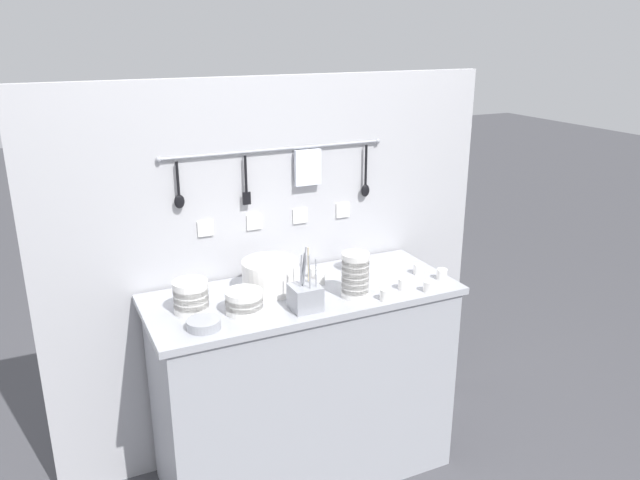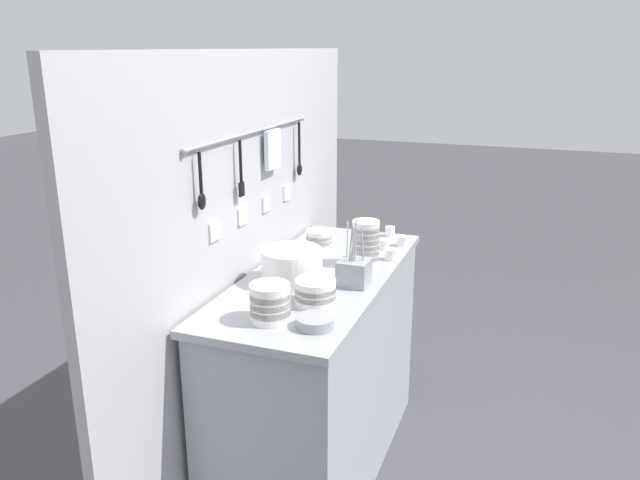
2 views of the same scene
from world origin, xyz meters
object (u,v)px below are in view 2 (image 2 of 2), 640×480
at_px(bowl_stack_back_corner, 319,239).
at_px(bowl_stack_short_front, 366,243).
at_px(bowl_stack_tall_left, 269,302).
at_px(bowl_stack_wide_centre, 315,292).
at_px(plate_stack, 292,266).
at_px(steel_mixing_bowl, 315,322).
at_px(cup_edge_far, 367,233).
at_px(cup_back_left, 390,231).
at_px(cup_beside_plates, 391,255).
at_px(cutlery_caddy, 354,272).
at_px(cup_by_caddy, 303,257).
at_px(cup_front_right, 384,245).
at_px(cup_front_left, 402,241).
at_px(cup_centre, 317,259).

bearing_deg(bowl_stack_back_corner, bowl_stack_short_front, -119.19).
bearing_deg(bowl_stack_tall_left, bowl_stack_wide_centre, -26.99).
bearing_deg(bowl_stack_short_front, plate_stack, 144.03).
bearing_deg(steel_mixing_bowl, cup_edge_far, 6.50).
distance_m(cup_back_left, cup_beside_plates, 0.36).
bearing_deg(cup_beside_plates, plate_stack, 142.67).
distance_m(cutlery_caddy, cup_beside_plates, 0.35).
bearing_deg(plate_stack, cup_by_caddy, 10.76).
bearing_deg(steel_mixing_bowl, bowl_stack_short_front, 1.48).
xyz_separation_m(cutlery_caddy, cup_front_right, (0.47, 0.00, -0.03)).
bearing_deg(cup_front_right, cup_edge_far, 37.69).
bearing_deg(cup_front_right, cup_beside_plates, -153.44).
relative_size(bowl_stack_short_front, cup_edge_far, 4.05).
bearing_deg(bowl_stack_tall_left, bowl_stack_short_front, -12.52).
distance_m(bowl_stack_tall_left, cup_front_left, 1.00).
bearing_deg(bowl_stack_short_front, cup_centre, 110.81).
height_order(bowl_stack_back_corner, bowl_stack_short_front, bowl_stack_short_front).
relative_size(bowl_stack_short_front, cup_front_right, 4.05).
bearing_deg(cutlery_caddy, bowl_stack_tall_left, 158.07).
height_order(cutlery_caddy, cup_front_left, cutlery_caddy).
xyz_separation_m(bowl_stack_back_corner, plate_stack, (-0.45, -0.05, 0.02)).
relative_size(bowl_stack_wide_centre, cup_front_left, 3.10).
bearing_deg(cup_centre, bowl_stack_back_corner, 17.92).
distance_m(bowl_stack_tall_left, cup_front_right, 0.91).
relative_size(cutlery_caddy, cup_edge_far, 5.56).
height_order(cup_front_right, cup_beside_plates, same).
distance_m(bowl_stack_short_front, cutlery_caddy, 0.24).
bearing_deg(bowl_stack_wide_centre, cup_centre, 19.73).
bearing_deg(cup_centre, cup_edge_far, -11.30).
xyz_separation_m(cup_edge_far, cup_front_right, (-0.16, -0.12, 0.00)).
bearing_deg(bowl_stack_back_corner, steel_mixing_bowl, -160.64).
bearing_deg(plate_stack, cup_front_right, -24.23).
bearing_deg(cutlery_caddy, cup_front_right, 0.27).
bearing_deg(bowl_stack_back_corner, bowl_stack_wide_centre, -160.91).
bearing_deg(cutlery_caddy, bowl_stack_back_corner, 36.66).
bearing_deg(bowl_stack_tall_left, cup_by_caddy, 10.71).
xyz_separation_m(cutlery_caddy, cup_by_caddy, (0.17, 0.28, -0.03)).
height_order(bowl_stack_tall_left, cup_beside_plates, bowl_stack_tall_left).
height_order(bowl_stack_wide_centre, cup_front_right, bowl_stack_wide_centre).
bearing_deg(cup_beside_plates, cup_edge_far, 33.01).
xyz_separation_m(cup_by_caddy, cup_beside_plates, (0.16, -0.35, 0.00)).
bearing_deg(bowl_stack_back_corner, cup_centre, -162.08).
bearing_deg(steel_mixing_bowl, cup_centre, 19.90).
xyz_separation_m(steel_mixing_bowl, cup_back_left, (1.10, 0.02, 0.01)).
distance_m(bowl_stack_wide_centre, cup_front_left, 0.80).
height_order(plate_stack, cup_front_left, plate_stack).
height_order(bowl_stack_back_corner, cup_front_right, bowl_stack_back_corner).
bearing_deg(cup_edge_far, cup_front_right, -142.31).
relative_size(cutlery_caddy, cup_front_left, 5.56).
height_order(cup_edge_far, cup_front_right, same).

